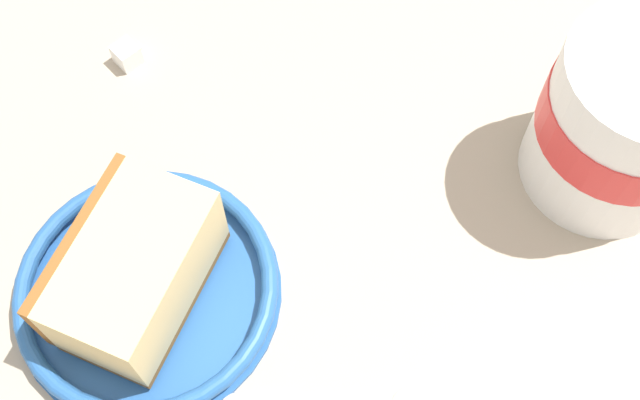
{
  "coord_description": "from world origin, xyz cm",
  "views": [
    {
      "loc": [
        8.57,
        -15.64,
        44.7
      ],
      "look_at": [
        -0.53,
        3.32,
        3.0
      ],
      "focal_mm": 45.01,
      "sensor_mm": 36.0,
      "label": 1
    }
  ],
  "objects_px": {
    "cake_slice": "(134,271)",
    "small_plate": "(147,290)",
    "tea_mug": "(628,121)",
    "sugar_cube": "(127,55)"
  },
  "relations": [
    {
      "from": "tea_mug",
      "to": "sugar_cube",
      "type": "bearing_deg",
      "value": -169.6
    },
    {
      "from": "small_plate",
      "to": "sugar_cube",
      "type": "relative_size",
      "value": 9.99
    },
    {
      "from": "cake_slice",
      "to": "small_plate",
      "type": "bearing_deg",
      "value": 2.69
    },
    {
      "from": "cake_slice",
      "to": "sugar_cube",
      "type": "bearing_deg",
      "value": 125.14
    },
    {
      "from": "small_plate",
      "to": "tea_mug",
      "type": "distance_m",
      "value": 0.29
    },
    {
      "from": "sugar_cube",
      "to": "small_plate",
      "type": "bearing_deg",
      "value": -54.1
    },
    {
      "from": "tea_mug",
      "to": "sugar_cube",
      "type": "xyz_separation_m",
      "value": [
        -0.31,
        -0.06,
        -0.05
      ]
    },
    {
      "from": "small_plate",
      "to": "sugar_cube",
      "type": "xyz_separation_m",
      "value": [
        -0.1,
        0.14,
        -0.0
      ]
    },
    {
      "from": "small_plate",
      "to": "cake_slice",
      "type": "relative_size",
      "value": 1.5
    },
    {
      "from": "small_plate",
      "to": "cake_slice",
      "type": "bearing_deg",
      "value": -177.31
    }
  ]
}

